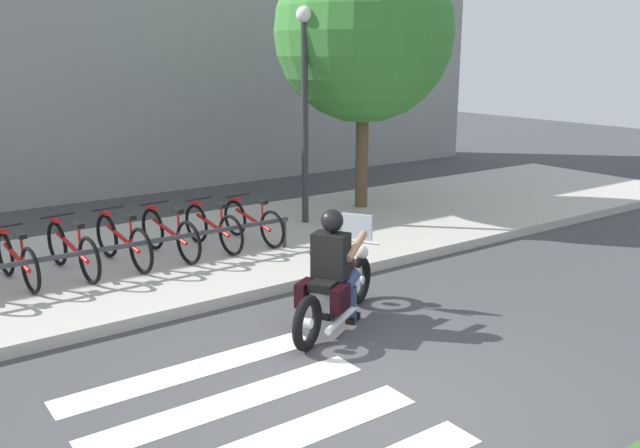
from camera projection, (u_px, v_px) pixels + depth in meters
The scene contains 17 objects.
ground_plane at pixel (366, 407), 6.15m from camera, with size 48.00×48.00×0.00m, color #424244.
sidewalk at pixel (150, 261), 10.19m from camera, with size 24.00×4.40×0.15m, color #B7B2A8.
crosswalk_stripe_2 at pixel (276, 441), 5.61m from camera, with size 2.80×0.40×0.01m, color white.
crosswalk_stripe_3 at pixel (230, 402), 6.24m from camera, with size 2.80×0.40×0.01m, color white.
crosswalk_stripe_4 at pixel (193, 370), 6.87m from camera, with size 2.80×0.40×0.01m, color white.
motorcycle at pixel (336, 288), 7.93m from camera, with size 1.94×1.18×1.20m.
rider at pixel (334, 260), 7.78m from camera, with size 0.77×0.72×1.43m.
bicycle_2 at pixel (17, 260), 8.87m from camera, with size 0.48×1.56×0.74m.
bicycle_3 at pixel (72, 250), 9.27m from camera, with size 0.48×1.73×0.78m.
bicycle_4 at pixel (123, 241), 9.67m from camera, with size 0.48×1.71×0.79m.
bicycle_5 at pixel (170, 234), 10.08m from camera, with size 0.48×1.69×0.79m.
bicycle_6 at pixel (213, 227), 10.48m from camera, with size 0.48×1.59×0.76m.
bicycle_7 at pixel (253, 222), 10.89m from camera, with size 0.48×1.60×0.73m.
bike_rack at pixel (111, 250), 9.02m from camera, with size 5.60×0.07×0.49m.
street_lamp at pixel (305, 97), 11.70m from camera, with size 0.28×0.28×3.90m.
tree_near_rack at pixel (364, 32), 12.65m from camera, with size 3.39×3.39×5.20m.
building_backdrop at pixel (35, 49), 13.91m from camera, with size 24.00×1.20×6.41m, color gray.
Camera 1 is at (-3.57, -4.27, 3.15)m, focal length 37.89 mm.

